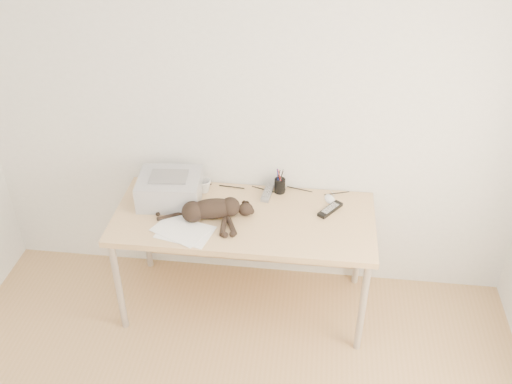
# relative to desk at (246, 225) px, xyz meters

# --- Properties ---
(wall_back) EXTENTS (3.50, 0.00, 3.50)m
(wall_back) POSITION_rel_desk_xyz_m (0.00, 0.27, 0.69)
(wall_back) COLOR white
(wall_back) RESTS_ON floor
(desk) EXTENTS (1.60, 0.70, 0.74)m
(desk) POSITION_rel_desk_xyz_m (0.00, 0.00, 0.00)
(desk) COLOR tan
(desk) RESTS_ON floor
(printer) EXTENTS (0.41, 0.36, 0.18)m
(printer) POSITION_rel_desk_xyz_m (-0.48, 0.03, 0.22)
(printer) COLOR #A6A6AA
(printer) RESTS_ON desk
(papers) EXTENTS (0.40, 0.33, 0.01)m
(papers) POSITION_rel_desk_xyz_m (-0.34, -0.28, 0.14)
(papers) COLOR white
(papers) RESTS_ON desk
(cat) EXTENTS (0.59, 0.29, 0.13)m
(cat) POSITION_rel_desk_xyz_m (-0.20, -0.13, 0.19)
(cat) COLOR black
(cat) RESTS_ON desk
(mug) EXTENTS (0.13, 0.13, 0.09)m
(mug) POSITION_rel_desk_xyz_m (-0.29, 0.15, 0.18)
(mug) COLOR silver
(mug) RESTS_ON desk
(pen_cup) EXTENTS (0.07, 0.07, 0.18)m
(pen_cup) POSITION_rel_desk_xyz_m (0.20, 0.20, 0.18)
(pen_cup) COLOR black
(pen_cup) RESTS_ON desk
(remote_grey) EXTENTS (0.07, 0.19, 0.02)m
(remote_grey) POSITION_rel_desk_xyz_m (0.12, 0.16, 0.14)
(remote_grey) COLOR slate
(remote_grey) RESTS_ON desk
(remote_black) EXTENTS (0.16, 0.19, 0.02)m
(remote_black) POSITION_rel_desk_xyz_m (0.52, 0.03, 0.14)
(remote_black) COLOR black
(remote_black) RESTS_ON desk
(mouse) EXTENTS (0.09, 0.12, 0.03)m
(mouse) POSITION_rel_desk_xyz_m (0.52, 0.15, 0.15)
(mouse) COLOR white
(mouse) RESTS_ON desk
(cable_tangle) EXTENTS (1.36, 0.07, 0.01)m
(cable_tangle) POSITION_rel_desk_xyz_m (0.00, 0.22, 0.14)
(cable_tangle) COLOR black
(cable_tangle) RESTS_ON desk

